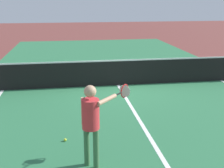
# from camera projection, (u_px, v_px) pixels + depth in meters

# --- Properties ---
(ground_plane) EXTENTS (60.00, 60.00, 0.00)m
(ground_plane) POSITION_uv_depth(u_px,v_px,m) (118.00, 85.00, 10.59)
(ground_plane) COLOR brown
(court_surface_inbounds) EXTENTS (10.62, 24.40, 0.00)m
(court_surface_inbounds) POSITION_uv_depth(u_px,v_px,m) (118.00, 85.00, 10.59)
(court_surface_inbounds) COLOR #2D7247
(court_surface_inbounds) RESTS_ON ground_plane
(line_center_service) EXTENTS (0.10, 6.40, 0.01)m
(line_center_service) POSITION_uv_depth(u_px,v_px,m) (139.00, 120.00, 7.56)
(line_center_service) COLOR white
(line_center_service) RESTS_ON ground_plane
(net) EXTENTS (10.20, 0.09, 1.07)m
(net) POSITION_uv_depth(u_px,v_px,m) (118.00, 72.00, 10.45)
(net) COLOR #33383D
(net) RESTS_ON ground_plane
(player_near) EXTENTS (1.00, 0.81, 1.62)m
(player_near) POSITION_uv_depth(u_px,v_px,m) (92.00, 117.00, 5.18)
(player_near) COLOR #3F7247
(player_near) RESTS_ON ground_plane
(tennis_ball_mid_court) EXTENTS (0.07, 0.07, 0.07)m
(tennis_ball_mid_court) POSITION_uv_depth(u_px,v_px,m) (65.00, 140.00, 6.41)
(tennis_ball_mid_court) COLOR #CCE033
(tennis_ball_mid_court) RESTS_ON ground_plane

